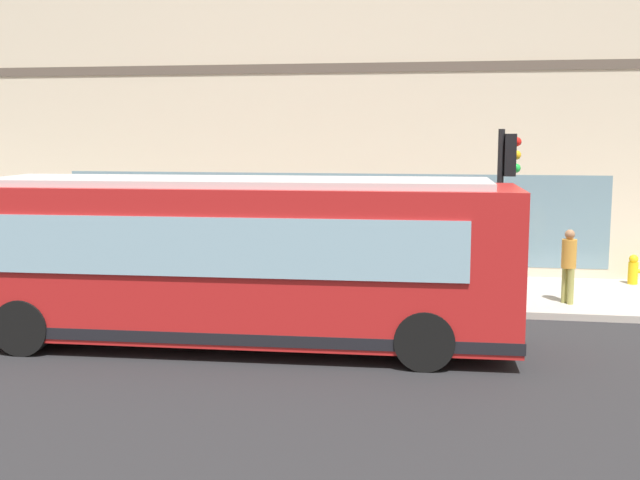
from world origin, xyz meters
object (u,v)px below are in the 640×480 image
object	(u,v)px
pedestrian_walking_along_curb	(291,241)
newspaper_vending_box	(59,266)
fire_hydrant	(633,270)
pedestrian_by_light_pole	(285,249)
traffic_light_near_corner	(506,183)
pedestrian_near_hydrant	(569,261)
city_bus_nearside	(237,262)

from	to	relation	value
pedestrian_walking_along_curb	newspaper_vending_box	xyz separation A→B (m)	(-2.11, 5.46, -0.45)
fire_hydrant	pedestrian_by_light_pole	bearing A→B (deg)	103.80
pedestrian_by_light_pole	newspaper_vending_box	distance (m)	5.72
traffic_light_near_corner	pedestrian_near_hydrant	bearing A→B (deg)	-74.87
fire_hydrant	pedestrian_near_hydrant	world-z (taller)	pedestrian_near_hydrant
traffic_light_near_corner	city_bus_nearside	bearing A→B (deg)	125.63
pedestrian_by_light_pole	pedestrian_near_hydrant	xyz separation A→B (m)	(-0.53, -6.45, -0.04)
city_bus_nearside	pedestrian_walking_along_curb	xyz separation A→B (m)	(6.32, 0.28, -0.50)
pedestrian_walking_along_curb	fire_hydrant	bearing A→B (deg)	-88.54
fire_hydrant	newspaper_vending_box	xyz separation A→B (m)	(-2.33, 14.06, 0.09)
pedestrian_by_light_pole	city_bus_nearside	bearing A→B (deg)	-179.39
traffic_light_near_corner	fire_hydrant	size ratio (longest dim) A/B	5.15
pedestrian_near_hydrant	pedestrian_walking_along_curb	world-z (taller)	pedestrian_near_hydrant
pedestrian_by_light_pole	newspaper_vending_box	bearing A→B (deg)	92.74
pedestrian_near_hydrant	fire_hydrant	bearing A→B (deg)	-36.67
pedestrian_walking_along_curb	newspaper_vending_box	world-z (taller)	pedestrian_walking_along_curb
fire_hydrant	pedestrian_by_light_pole	distance (m)	8.65
city_bus_nearside	pedestrian_by_light_pole	world-z (taller)	city_bus_nearside
city_bus_nearside	pedestrian_walking_along_curb	distance (m)	6.35
city_bus_nearside	fire_hydrant	world-z (taller)	city_bus_nearside
fire_hydrant	pedestrian_walking_along_curb	size ratio (longest dim) A/B	0.47
newspaper_vending_box	pedestrian_near_hydrant	bearing A→B (deg)	-91.20
traffic_light_near_corner	pedestrian_walking_along_curb	world-z (taller)	traffic_light_near_corner
city_bus_nearside	pedestrian_near_hydrant	size ratio (longest dim) A/B	6.17
pedestrian_near_hydrant	pedestrian_walking_along_curb	xyz separation A→B (m)	(2.36, 6.68, -0.04)
traffic_light_near_corner	pedestrian_near_hydrant	distance (m)	2.26
traffic_light_near_corner	newspaper_vending_box	world-z (taller)	traffic_light_near_corner
fire_hydrant	pedestrian_walking_along_curb	world-z (taller)	pedestrian_walking_along_curb
newspaper_vending_box	traffic_light_near_corner	bearing A→B (deg)	-93.40
city_bus_nearside	newspaper_vending_box	bearing A→B (deg)	53.70
pedestrian_by_light_pole	pedestrian_walking_along_curb	bearing A→B (deg)	7.13
traffic_light_near_corner	pedestrian_walking_along_curb	bearing A→B (deg)	62.44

